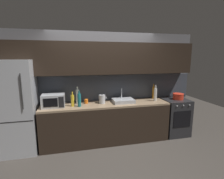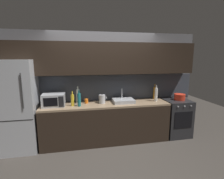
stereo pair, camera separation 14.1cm
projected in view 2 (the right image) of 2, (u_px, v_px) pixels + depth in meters
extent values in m
plane|color=#3D3833|center=(114.00, 164.00, 3.17)|extent=(10.00, 10.00, 0.00)
cube|color=slate|center=(103.00, 85.00, 4.19)|extent=(4.58, 0.10, 2.50)
cube|color=#3D424C|center=(104.00, 88.00, 4.15)|extent=(4.58, 0.01, 0.60)
cube|color=black|center=(105.00, 58.00, 3.86)|extent=(4.21, 0.34, 0.70)
cube|color=black|center=(106.00, 123.00, 3.96)|extent=(2.84, 0.60, 0.86)
cube|color=#8C7256|center=(106.00, 105.00, 3.87)|extent=(2.84, 0.60, 0.04)
cube|color=#ADAFB5|center=(19.00, 106.00, 3.52)|extent=(0.68, 0.66, 1.88)
cube|color=black|center=(14.00, 121.00, 3.23)|extent=(0.67, 0.00, 0.01)
cylinder|color=#333333|center=(22.00, 91.00, 3.15)|extent=(0.02, 0.02, 0.66)
cube|color=#232326|center=(176.00, 118.00, 4.29)|extent=(0.60, 0.60, 0.90)
cube|color=black|center=(183.00, 120.00, 3.99)|extent=(0.45, 0.01, 0.40)
cylinder|color=#B2B2B7|center=(178.00, 107.00, 3.88)|extent=(0.03, 0.02, 0.03)
cylinder|color=#B2B2B7|center=(185.00, 106.00, 3.92)|extent=(0.03, 0.02, 0.03)
cylinder|color=#B2B2B7|center=(191.00, 106.00, 3.95)|extent=(0.03, 0.02, 0.03)
cube|color=#A8AAAF|center=(54.00, 100.00, 3.65)|extent=(0.46, 0.34, 0.27)
cube|color=black|center=(50.00, 102.00, 3.48)|extent=(0.28, 0.01, 0.18)
cube|color=black|center=(61.00, 102.00, 3.51)|extent=(0.10, 0.01, 0.22)
cube|color=#ADAFB5|center=(123.00, 101.00, 3.97)|extent=(0.48, 0.38, 0.08)
cylinder|color=silver|center=(122.00, 93.00, 4.07)|extent=(0.02, 0.02, 0.22)
cylinder|color=#B7BABF|center=(102.00, 99.00, 3.90)|extent=(0.14, 0.14, 0.19)
sphere|color=black|center=(102.00, 94.00, 3.88)|extent=(0.02, 0.02, 0.02)
cone|color=#B7BABF|center=(106.00, 97.00, 3.91)|extent=(0.03, 0.03, 0.05)
cylinder|color=gold|center=(73.00, 100.00, 3.68)|extent=(0.07, 0.07, 0.24)
cylinder|color=gold|center=(72.00, 93.00, 3.65)|extent=(0.03, 0.03, 0.07)
cylinder|color=#19666B|center=(79.00, 100.00, 3.65)|extent=(0.07, 0.07, 0.27)
cylinder|color=#19666B|center=(79.00, 92.00, 3.61)|extent=(0.03, 0.03, 0.07)
cylinder|color=#B27019|center=(154.00, 93.00, 4.29)|extent=(0.06, 0.06, 0.30)
cylinder|color=#B27019|center=(155.00, 86.00, 4.25)|extent=(0.02, 0.02, 0.07)
cylinder|color=silver|center=(78.00, 96.00, 3.90)|extent=(0.08, 0.08, 0.31)
cylinder|color=silver|center=(78.00, 88.00, 3.86)|extent=(0.03, 0.03, 0.07)
cylinder|color=silver|center=(156.00, 95.00, 4.07)|extent=(0.07, 0.07, 0.31)
cylinder|color=silver|center=(156.00, 87.00, 4.03)|extent=(0.03, 0.03, 0.07)
cylinder|color=orange|center=(86.00, 101.00, 3.90)|extent=(0.08, 0.08, 0.10)
cylinder|color=red|center=(180.00, 97.00, 4.20)|extent=(0.25, 0.25, 0.12)
cylinder|color=red|center=(180.00, 94.00, 4.19)|extent=(0.26, 0.26, 0.02)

